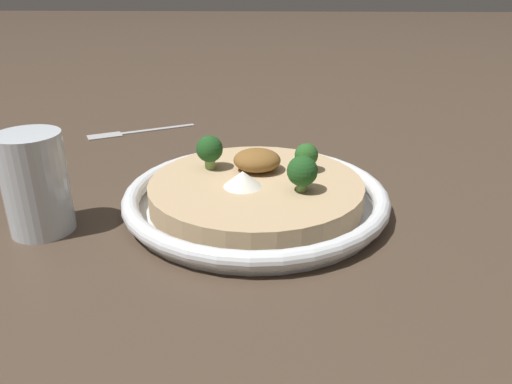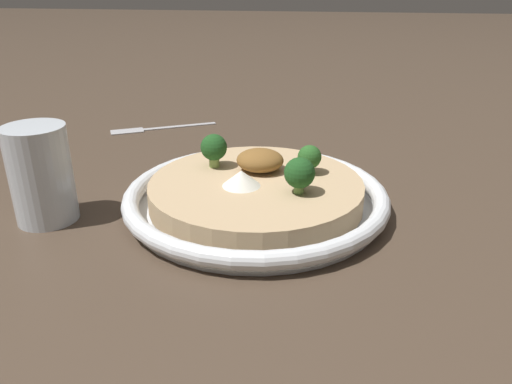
{
  "view_description": "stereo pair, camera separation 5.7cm",
  "coord_description": "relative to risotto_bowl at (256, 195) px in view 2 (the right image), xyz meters",
  "views": [
    {
      "loc": [
        -0.02,
        0.52,
        0.25
      ],
      "look_at": [
        0.0,
        0.0,
        0.02
      ],
      "focal_mm": 35.0,
      "sensor_mm": 36.0,
      "label": 1
    },
    {
      "loc": [
        -0.08,
        0.51,
        0.25
      ],
      "look_at": [
        0.0,
        0.0,
        0.02
      ],
      "focal_mm": 35.0,
      "sensor_mm": 36.0,
      "label": 2
    }
  ],
  "objects": [
    {
      "name": "ground_plane",
      "position": [
        0.0,
        0.0,
        -0.02
      ],
      "size": [
        6.0,
        6.0,
        0.0
      ],
      "primitive_type": "plane",
      "color": "#47382B"
    },
    {
      "name": "risotto_bowl",
      "position": [
        0.0,
        0.0,
        0.0
      ],
      "size": [
        0.3,
        0.3,
        0.03
      ],
      "color": "silver",
      "rests_on": "ground_plane"
    },
    {
      "name": "cheese_sprinkle",
      "position": [
        0.01,
        0.02,
        0.03
      ],
      "size": [
        0.04,
        0.04,
        0.02
      ],
      "color": "white",
      "rests_on": "risotto_bowl"
    },
    {
      "name": "crispy_onion_garnish",
      "position": [
        0.0,
        -0.03,
        0.03
      ],
      "size": [
        0.06,
        0.05,
        0.03
      ],
      "color": "brown",
      "rests_on": "risotto_bowl"
    },
    {
      "name": "broccoli_front_left",
      "position": [
        -0.06,
        -0.03,
        0.04
      ],
      "size": [
        0.03,
        0.03,
        0.03
      ],
      "color": "#84A856",
      "rests_on": "risotto_bowl"
    },
    {
      "name": "broccoli_left",
      "position": [
        -0.05,
        0.03,
        0.04
      ],
      "size": [
        0.03,
        0.03,
        0.04
      ],
      "color": "#668E47",
      "rests_on": "risotto_bowl"
    },
    {
      "name": "broccoli_front_right",
      "position": [
        0.06,
        -0.04,
        0.04
      ],
      "size": [
        0.03,
        0.03,
        0.04
      ],
      "color": "#84A856",
      "rests_on": "risotto_bowl"
    },
    {
      "name": "drinking_glass",
      "position": [
        0.22,
        0.06,
        0.04
      ],
      "size": [
        0.07,
        0.07,
        0.11
      ],
      "color": "silver",
      "rests_on": "ground_plane"
    },
    {
      "name": "fork_utensil",
      "position": [
        0.22,
        -0.28,
        -0.01
      ],
      "size": [
        0.17,
        0.1,
        0.0
      ],
      "rotation": [
        0.0,
        0.0,
        0.47
      ],
      "color": "#B7B7BC",
      "rests_on": "ground_plane"
    }
  ]
}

